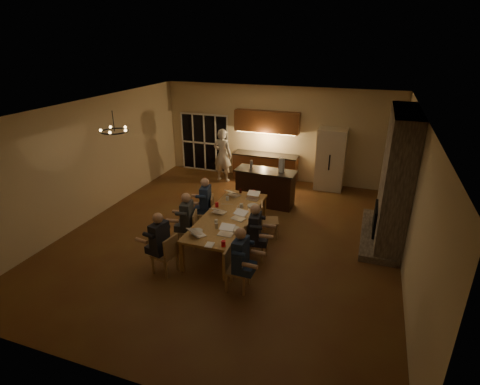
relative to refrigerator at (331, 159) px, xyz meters
name	(u,v)px	position (x,y,z in m)	size (l,w,h in m)	color
floor	(231,237)	(-1.90, -4.15, -1.00)	(9.00, 9.00, 0.00)	brown
back_wall	(277,134)	(-1.90, 0.37, 0.60)	(8.00, 0.04, 3.20)	#C8BA8D
left_wall	(90,160)	(-5.92, -4.15, 0.60)	(0.04, 9.00, 3.20)	#C8BA8D
right_wall	(415,200)	(2.12, -4.15, 0.60)	(0.04, 9.00, 3.20)	#C8BA8D
ceiling	(229,108)	(-1.90, -4.15, 2.22)	(8.00, 9.00, 0.04)	white
french_doors	(205,143)	(-4.60, 0.32, 0.05)	(1.86, 0.08, 2.10)	black
fireplace	(396,179)	(1.80, -2.95, 0.60)	(0.58, 2.50, 3.20)	#72675A
kitchenette	(266,147)	(-2.20, 0.05, 0.20)	(2.24, 0.68, 2.40)	brown
refrigerator	(331,159)	(0.00, 0.00, 0.00)	(0.90, 0.68, 2.00)	beige
dining_table	(228,229)	(-1.85, -4.44, -0.62)	(1.10, 3.03, 0.75)	#B78A49
bar_island	(265,188)	(-1.63, -1.96, -0.46)	(1.76, 0.68, 1.08)	black
chair_left_near	(164,254)	(-2.67, -6.04, -0.55)	(0.44, 0.44, 0.89)	tan
chair_left_mid	(187,229)	(-2.71, -4.91, -0.55)	(0.44, 0.44, 0.89)	tan
chair_left_far	(205,212)	(-2.71, -3.90, -0.55)	(0.44, 0.44, 0.89)	tan
chair_right_near	(237,270)	(-1.02, -6.06, -0.55)	(0.44, 0.44, 0.89)	tan
chair_right_mid	(257,241)	(-0.99, -4.87, -0.55)	(0.44, 0.44, 0.89)	tan
chair_right_far	(269,220)	(-1.00, -3.79, -0.55)	(0.44, 0.44, 0.89)	tan
person_left_near	(160,243)	(-2.75, -6.03, -0.31)	(0.60, 0.60, 1.38)	#23252E
person_right_near	(241,260)	(-0.95, -6.08, -0.31)	(0.60, 0.60, 1.38)	navy
person_left_mid	(187,220)	(-2.69, -4.91, -0.31)	(0.60, 0.60, 1.38)	#3C4347
person_right_mid	(255,233)	(-1.01, -4.98, -0.31)	(0.60, 0.60, 1.38)	#23252E
person_left_far	(206,203)	(-2.68, -3.87, -0.31)	(0.60, 0.60, 1.38)	navy
standing_person	(223,155)	(-3.57, -0.50, -0.08)	(0.67, 0.44, 1.84)	silver
chandelier	(115,131)	(-4.21, -5.17, 1.75)	(0.60, 0.60, 0.03)	black
laptop_a	(198,230)	(-2.10, -5.54, -0.14)	(0.32, 0.28, 0.23)	silver
laptop_b	(225,230)	(-1.56, -5.34, -0.14)	(0.32, 0.28, 0.23)	silver
laptop_c	(219,208)	(-2.10, -4.37, -0.14)	(0.32, 0.28, 0.23)	silver
laptop_d	(238,215)	(-1.55, -4.55, -0.14)	(0.32, 0.28, 0.23)	silver
laptop_e	(234,191)	(-2.12, -3.26, -0.14)	(0.32, 0.28, 0.23)	silver
laptop_f	(252,195)	(-1.59, -3.35, -0.14)	(0.32, 0.28, 0.23)	silver
mug_front	(216,222)	(-1.94, -4.94, -0.20)	(0.07, 0.07, 0.10)	silver
mug_mid	(241,206)	(-1.69, -3.93, -0.20)	(0.09, 0.09, 0.10)	silver
mug_back	(227,198)	(-2.18, -3.62, -0.20)	(0.08, 0.08, 0.10)	silver
redcup_near	(223,244)	(-1.42, -5.81, -0.19)	(0.09, 0.09, 0.12)	red
redcup_mid	(217,205)	(-2.28, -4.10, -0.19)	(0.09, 0.09, 0.12)	red
redcup_far	(254,192)	(-1.65, -3.04, -0.19)	(0.08, 0.08, 0.12)	red
can_silver	(216,226)	(-1.85, -5.14, -0.19)	(0.07, 0.07, 0.12)	#B2B2B7
can_cola	(241,191)	(-2.02, -3.05, -0.19)	(0.07, 0.07, 0.12)	#3F0F0C
plate_near	(234,229)	(-1.47, -5.06, -0.24)	(0.27, 0.27, 0.02)	silver
plate_left	(197,231)	(-2.20, -5.41, -0.24)	(0.25, 0.25, 0.02)	silver
plate_far	(253,206)	(-1.45, -3.75, -0.24)	(0.28, 0.28, 0.02)	silver
notepad	(210,245)	(-1.70, -5.86, -0.24)	(0.16, 0.23, 0.01)	white
bar_bottle	(251,164)	(-2.09, -1.89, 0.20)	(0.09, 0.09, 0.24)	#99999E
bar_blender	(282,165)	(-1.17, -1.94, 0.29)	(0.13, 0.13, 0.41)	silver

